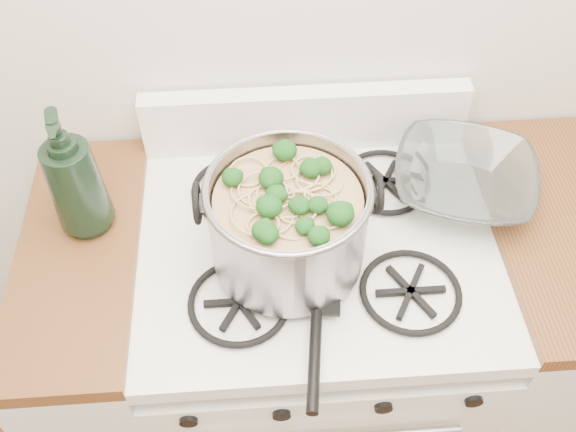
{
  "coord_description": "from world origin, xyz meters",
  "views": [
    {
      "loc": [
        -0.12,
        0.43,
        1.98
      ],
      "look_at": [
        -0.07,
        1.22,
        1.05
      ],
      "focal_mm": 40.0,
      "sensor_mm": 36.0,
      "label": 1
    }
  ],
  "objects": [
    {
      "name": "counter_left",
      "position": [
        -0.51,
        1.26,
        0.46
      ],
      "size": [
        0.25,
        0.65,
        0.92
      ],
      "color": "silver",
      "rests_on": "ground"
    },
    {
      "name": "glass_bowl",
      "position": [
        0.33,
        1.36,
        0.94
      ],
      "size": [
        0.15,
        0.15,
        0.03
      ],
      "primitive_type": "imported",
      "rotation": [
        0.0,
        0.0,
        -0.3
      ],
      "color": "white",
      "rests_on": "gas_range"
    },
    {
      "name": "gas_range",
      "position": [
        0.0,
        1.26,
        0.44
      ],
      "size": [
        0.76,
        0.66,
        0.92
      ],
      "color": "white",
      "rests_on": "ground"
    },
    {
      "name": "bottle",
      "position": [
        -0.48,
        1.33,
        1.07
      ],
      "size": [
        0.14,
        0.14,
        0.3
      ],
      "primitive_type": "imported",
      "rotation": [
        0.0,
        0.0,
        0.2
      ],
      "color": "black",
      "rests_on": "counter_left"
    },
    {
      "name": "spatula",
      "position": [
        -0.02,
        1.12,
        0.94
      ],
      "size": [
        0.33,
        0.35,
        0.02
      ],
      "primitive_type": null,
      "rotation": [
        0.0,
        0.0,
        -0.14
      ],
      "color": "black",
      "rests_on": "gas_range"
    },
    {
      "name": "stock_pot",
      "position": [
        -0.07,
        1.22,
        1.03
      ],
      "size": [
        0.35,
        0.32,
        0.21
      ],
      "color": "gray",
      "rests_on": "gas_range"
    }
  ]
}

